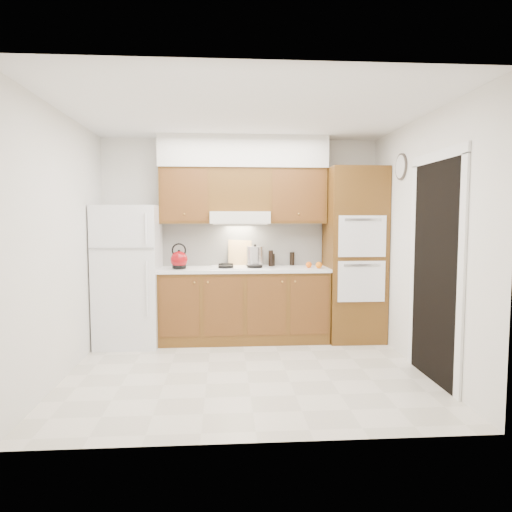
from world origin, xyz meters
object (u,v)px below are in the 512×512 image
(fridge, at_px, (129,275))
(kettle, at_px, (179,260))
(oven_cabinet, at_px, (354,255))
(stock_pot, at_px, (255,256))

(fridge, bearing_deg, kettle, -4.05)
(fridge, xyz_separation_m, oven_cabinet, (2.85, 0.03, 0.24))
(fridge, relative_size, oven_cabinet, 0.78)
(oven_cabinet, bearing_deg, stock_pot, 176.04)
(kettle, bearing_deg, fridge, -161.33)
(oven_cabinet, relative_size, stock_pot, 9.68)
(oven_cabinet, height_order, kettle, oven_cabinet)
(fridge, bearing_deg, stock_pot, 4.47)
(kettle, height_order, stock_pot, stock_pot)
(kettle, bearing_deg, stock_pot, 32.68)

